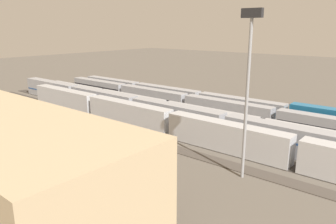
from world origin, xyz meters
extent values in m
plane|color=#60594F|center=(0.00, 0.00, 0.00)|extent=(400.00, 400.00, 0.00)
cube|color=#3D3833|center=(0.00, -17.50, 0.06)|extent=(140.00, 2.80, 0.12)
cube|color=#3D3833|center=(0.00, -12.50, 0.06)|extent=(140.00, 2.80, 0.12)
cube|color=#4C443D|center=(0.00, -7.50, 0.06)|extent=(140.00, 2.80, 0.12)
cube|color=#3D3833|center=(0.00, -2.50, 0.06)|extent=(140.00, 2.80, 0.12)
cube|color=#4C443D|center=(0.00, 2.50, 0.06)|extent=(140.00, 2.80, 0.12)
cube|color=#3D3833|center=(0.00, 7.50, 0.06)|extent=(140.00, 2.80, 0.12)
cube|color=#3D3833|center=(0.00, 12.50, 0.06)|extent=(140.00, 2.80, 0.12)
cube|color=#4C443D|center=(0.00, 17.50, 0.06)|extent=(140.00, 2.80, 0.12)
cube|color=silver|center=(-12.23, 12.50, 2.62)|extent=(23.00, 3.00, 5.00)
cube|color=silver|center=(11.97, 12.50, 2.62)|extent=(23.00, 3.00, 5.00)
cube|color=silver|center=(36.17, 12.50, 2.62)|extent=(23.00, 3.00, 5.00)
cube|color=#A8AAB2|center=(-25.23, -7.50, 2.02)|extent=(23.00, 3.00, 3.80)
cube|color=black|center=(-25.23, -7.50, 1.90)|extent=(22.40, 3.06, 0.36)
cube|color=#A8AAB2|center=(-1.03, -7.50, 2.02)|extent=(23.00, 3.00, 3.80)
cube|color=black|center=(-1.03, -7.50, 1.49)|extent=(22.40, 3.06, 0.36)
cube|color=#A8AAB2|center=(23.17, -7.50, 2.02)|extent=(23.00, 3.00, 3.80)
cube|color=black|center=(23.17, -7.50, 1.67)|extent=(22.40, 3.06, 0.36)
cube|color=#A8AAB2|center=(47.37, -7.50, 2.02)|extent=(23.00, 3.00, 3.80)
cube|color=black|center=(47.37, -7.50, 2.14)|extent=(22.40, 3.06, 0.36)
cube|color=#1E6B9E|center=(-23.68, -12.50, 2.32)|extent=(18.00, 3.00, 4.40)
cube|color=#A8AAB2|center=(-1.98, -12.50, 2.02)|extent=(23.00, 3.00, 3.80)
cube|color=#1E6B9E|center=(-1.98, -12.50, 1.47)|extent=(22.40, 3.06, 0.36)
cube|color=#A8AAB2|center=(22.22, -12.50, 2.02)|extent=(23.00, 3.00, 3.80)
cube|color=#1E6B9E|center=(22.22, -12.50, 1.99)|extent=(22.40, 3.06, 0.36)
cube|color=#A8AAB2|center=(46.42, -12.50, 2.02)|extent=(23.00, 3.00, 3.80)
cube|color=#1E6B9E|center=(46.42, -12.50, 1.52)|extent=(22.40, 3.06, 0.36)
cube|color=#A8AAB2|center=(-21.47, 7.50, 2.62)|extent=(23.00, 3.00, 5.00)
cube|color=#285193|center=(-21.47, 7.50, 2.75)|extent=(22.40, 3.06, 0.36)
cube|color=#A8AAB2|center=(2.73, 7.50, 2.62)|extent=(23.00, 3.00, 5.00)
cube|color=#285193|center=(2.73, 7.50, 2.45)|extent=(22.40, 3.06, 0.36)
cube|color=#A8AAB2|center=(26.93, 7.50, 2.62)|extent=(23.00, 3.00, 5.00)
cube|color=#285193|center=(26.93, 7.50, 2.52)|extent=(22.40, 3.06, 0.36)
cube|color=#A8AAB2|center=(51.13, 7.50, 2.62)|extent=(23.00, 3.00, 5.00)
cube|color=#285193|center=(51.13, 7.50, 2.04)|extent=(22.40, 3.06, 0.36)
cube|color=#B7BABF|center=(-26.15, 2.50, 2.02)|extent=(23.00, 3.00, 3.80)
cube|color=#B7BABF|center=(-1.95, 2.50, 2.02)|extent=(23.00, 3.00, 3.80)
cube|color=#B7BABF|center=(22.25, 2.50, 2.02)|extent=(23.00, 3.00, 3.80)
cube|color=#B7BABF|center=(46.45, 2.50, 2.02)|extent=(23.00, 3.00, 3.80)
cylinder|color=#9EA0A5|center=(-19.41, 19.98, 11.03)|extent=(0.44, 0.44, 22.06)
cube|color=#262628|center=(-19.41, 19.98, 22.66)|extent=(2.80, 0.70, 1.20)
camera|label=1|loc=(-38.69, 59.88, 20.84)|focal=34.78mm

